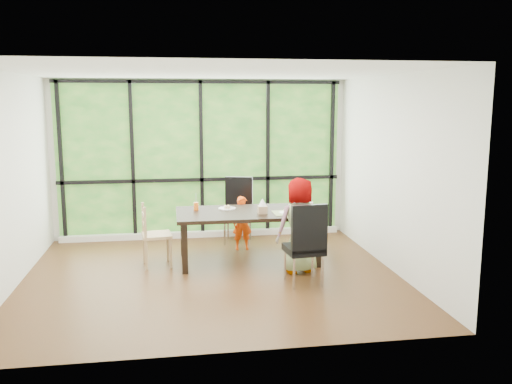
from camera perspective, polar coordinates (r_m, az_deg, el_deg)
The scene contains 23 objects.
ground at distance 7.36m, azimuth -4.65°, elevation -8.90°, with size 5.00×5.00×0.00m, color black.
back_wall at distance 9.28m, azimuth -5.83°, elevation 3.51°, with size 5.00×5.00×0.00m, color silver.
foliage_backdrop at distance 9.26m, azimuth -5.82°, elevation 3.49°, with size 4.80×0.02×2.65m, color #1E501C.
window_mullions at distance 9.22m, azimuth -5.81°, elevation 3.47°, with size 4.80×0.06×2.65m, color black, non-canonical shape.
window_sill at distance 9.41m, azimuth -5.66°, elevation -4.46°, with size 4.80×0.12×0.10m, color silver.
dining_table at distance 7.90m, azimuth -0.83°, elevation -4.73°, with size 2.07×1.08×0.75m, color black.
chair_window_leather at distance 8.90m, azimuth -1.97°, elevation -1.99°, with size 0.46×0.46×1.08m, color black.
chair_interior_leather at distance 6.93m, azimuth 5.11°, elevation -5.44°, with size 0.46×0.46×1.08m, color black.
chair_end_beech at distance 7.80m, azimuth -10.49°, elevation -4.52°, with size 0.42×0.40×0.90m, color #A0845A.
child_toddler at distance 8.51m, azimuth -1.45°, elevation -3.31°, with size 0.31×0.20×0.85m, color #FD4808.
child_older at distance 7.37m, azimuth 4.56°, elevation -3.56°, with size 0.64×0.42×1.32m, color slate.
placemat at distance 7.71m, azimuth 3.70°, elevation -2.22°, with size 0.50×0.37×0.01m, color tan.
plate_far at distance 7.99m, azimuth -3.09°, elevation -1.76°, with size 0.26×0.26×0.02m, color white.
plate_near at distance 7.69m, azimuth 3.47°, elevation -2.22°, with size 0.26×0.26×0.02m, color white.
orange_cup at distance 7.95m, azimuth -6.38°, elevation -1.51°, with size 0.07×0.07×0.11m, color orange.
green_cup at distance 7.70m, azimuth 5.89°, elevation -1.86°, with size 0.07×0.07×0.12m, color green.
white_mug at distance 8.07m, azimuth 5.76°, elevation -1.40°, with size 0.09×0.09×0.09m, color white.
tissue_box at distance 7.66m, azimuth 0.69°, elevation -1.89°, with size 0.13×0.13×0.11m, color tan.
crepe_rolls_far at distance 7.99m, azimuth -3.09°, elevation -1.57°, with size 0.10×0.12×0.04m, color tan, non-canonical shape.
crepe_rolls_near at distance 7.68m, azimuth 3.47°, elevation -2.03°, with size 0.15×0.12×0.04m, color tan, non-canonical shape.
straw_white at distance 7.93m, azimuth -6.39°, elevation -0.82°, with size 0.01×0.01×0.20m, color white.
straw_pink at distance 7.68m, azimuth 5.90°, elevation -1.14°, with size 0.01×0.01×0.20m, color pink.
tissue at distance 7.64m, azimuth 0.69°, elevation -1.09°, with size 0.12×0.12×0.11m, color white.
Camera 1 is at (-0.50, -6.96, 2.35)m, focal length 37.67 mm.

